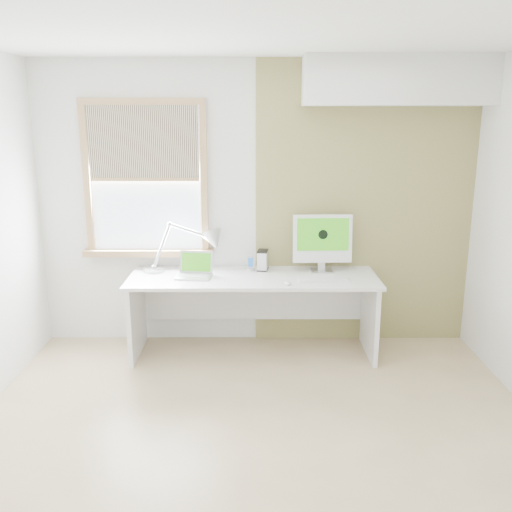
{
  "coord_description": "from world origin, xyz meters",
  "views": [
    {
      "loc": [
        -0.01,
        -3.3,
        2.1
      ],
      "look_at": [
        0.0,
        1.05,
        1.0
      ],
      "focal_mm": 38.76,
      "sensor_mm": 36.0,
      "label": 1
    }
  ],
  "objects_px": {
    "imac": "(322,240)",
    "laptop": "(195,270)",
    "desk_lamp": "(203,244)",
    "desk": "(253,295)",
    "external_drive": "(263,260)"
  },
  "relations": [
    {
      "from": "desk_lamp",
      "to": "laptop",
      "type": "relative_size",
      "value": 2.51
    },
    {
      "from": "desk_lamp",
      "to": "imac",
      "type": "xyz_separation_m",
      "value": [
        1.09,
        -0.07,
        0.06
      ]
    },
    {
      "from": "external_drive",
      "to": "imac",
      "type": "xyz_separation_m",
      "value": [
        0.54,
        -0.04,
        0.2
      ]
    },
    {
      "from": "desk",
      "to": "external_drive",
      "type": "xyz_separation_m",
      "value": [
        0.09,
        0.15,
        0.29
      ]
    },
    {
      "from": "desk",
      "to": "imac",
      "type": "distance_m",
      "value": 0.8
    },
    {
      "from": "desk_lamp",
      "to": "imac",
      "type": "relative_size",
      "value": 1.54
    },
    {
      "from": "desk_lamp",
      "to": "imac",
      "type": "height_order",
      "value": "imac"
    },
    {
      "from": "external_drive",
      "to": "imac",
      "type": "height_order",
      "value": "imac"
    },
    {
      "from": "laptop",
      "to": "external_drive",
      "type": "distance_m",
      "value": 0.64
    },
    {
      "from": "desk",
      "to": "imac",
      "type": "relative_size",
      "value": 4.12
    },
    {
      "from": "desk",
      "to": "laptop",
      "type": "relative_size",
      "value": 6.72
    },
    {
      "from": "external_drive",
      "to": "imac",
      "type": "bearing_deg",
      "value": -3.89
    },
    {
      "from": "desk_lamp",
      "to": "external_drive",
      "type": "xyz_separation_m",
      "value": [
        0.55,
        -0.04,
        -0.14
      ]
    },
    {
      "from": "external_drive",
      "to": "desk_lamp",
      "type": "bearing_deg",
      "value": 176.15
    },
    {
      "from": "imac",
      "to": "laptop",
      "type": "bearing_deg",
      "value": -171.8
    }
  ]
}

